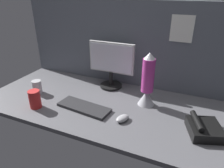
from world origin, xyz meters
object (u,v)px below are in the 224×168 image
Objects in this scene: monitor at (111,64)px; mug_steel at (37,87)px; desk_phone at (204,129)px; lava_lamp at (147,84)px; mouse at (122,118)px; keyboard at (84,107)px; mug_red_plastic at (35,99)px.

mug_steel is at bearing -145.31° from monitor.
desk_phone is at bearing -0.55° from mug_steel.
mug_steel reaches higher than desk_phone.
lava_lamp is (33.74, -16.40, -4.20)cm from monitor.
mug_steel is 84.25cm from lava_lamp.
monitor is at bearing 154.08° from lava_lamp.
mouse is (25.58, -41.45, -18.30)cm from monitor.
mouse is (28.99, -2.64, 0.70)cm from keyboard.
monitor is 62.57cm from mug_red_plastic.
mug_steel is 0.81× the size of mug_red_plastic.
mug_steel is at bearing -162.03° from mouse.
desk_phone is at bearing -25.69° from monitor.
mug_red_plastic is 76.84cm from lava_lamp.
lava_lamp reaches higher than mug_red_plastic.
keyboard is 29.12cm from mouse.
mouse is at bearing -6.31° from mug_steel.
keyboard is 33.61cm from mug_red_plastic.
mouse is at bearing 8.41° from mug_red_plastic.
monitor is 1.58× the size of desk_phone.
lava_lamp reaches higher than desk_phone.
lava_lamp is (37.15, 22.41, 14.80)cm from keyboard.
monitor is at bearing 145.96° from mouse.
lava_lamp is at bearing 11.67° from mug_steel.
keyboard is 3.85× the size of mouse.
lava_lamp reaches higher than mug_steel.
monitor is at bearing 154.31° from desk_phone.
mouse is at bearing -108.04° from lava_lamp.
mug_red_plastic is at bearing -153.61° from keyboard.
monitor is 2.96× the size of mug_red_plastic.
desk_phone is at bearing 9.40° from keyboard.
mug_red_plastic is 0.54× the size of desk_phone.
monitor is 81.23cm from desk_phone.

